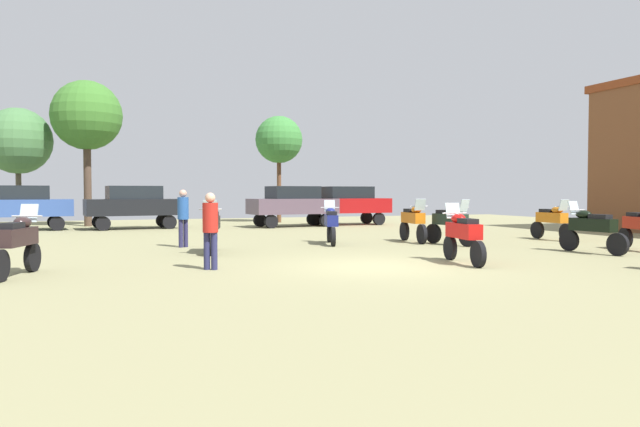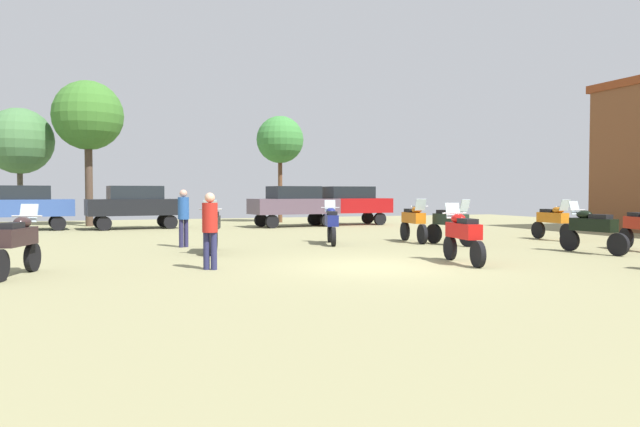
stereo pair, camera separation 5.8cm
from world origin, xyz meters
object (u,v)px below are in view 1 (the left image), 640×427
Objects in this scene: car_3 at (19,204)px; tree_1 at (18,141)px; person_2 at (183,213)px; car_1 at (134,204)px; motorcycle_3 at (17,241)px; person_1 at (210,225)px; motorcycle_6 at (463,234)px; tree_4 at (279,140)px; motorcycle_2 at (451,223)px; motorcycle_13 at (592,228)px; car_4 at (348,203)px; tree_5 at (87,116)px; motorcycle_7 at (552,220)px; motorcycle_4 at (413,221)px; car_2 at (293,203)px; motorcycle_1 at (212,227)px; motorcycle_5 at (331,223)px.

tree_1 is at bearing -0.84° from car_3.
person_2 is at bearing -66.33° from tree_1.
motorcycle_3 is at bearing 162.30° from car_1.
person_1 is at bearing 176.42° from car_1.
motorcycle_6 is 20.45m from tree_4.
car_3 reaches higher than person_1.
motorcycle_13 is at bearing 108.77° from motorcycle_2.
car_4 reaches higher than motorcycle_2.
motorcycle_3 is 0.28× the size of tree_5.
tree_5 is at bearing -43.09° from motorcycle_7.
person_1 reaches higher than motorcycle_4.
motorcycle_13 is 19.59m from car_1.
car_4 is (3.14, 0.51, 0.00)m from car_2.
car_1 reaches higher than motorcycle_4.
car_2 is at bearing -97.07° from tree_4.
motorcycle_4 is (7.06, 1.15, -0.01)m from motorcycle_1.
car_3 is at bearing -135.31° from tree_5.
car_3 reaches higher than motorcycle_7.
person_1 reaches higher than motorcycle_3.
person_2 is (-4.71, 0.54, 0.34)m from motorcycle_5.
motorcycle_2 is 12.62m from motorcycle_3.
tree_1 is (-12.04, 20.83, 3.54)m from motorcycle_6.
tree_1 is (-16.80, 20.04, 3.53)m from motorcycle_13.
car_2 is at bearing -103.26° from motorcycle_1.
motorcycle_5 is 16.49m from tree_5.
motorcycle_13 is at bearing -150.73° from car_1.
motorcycle_4 is 5.20m from motorcycle_7.
tree_5 is (-7.74, 13.75, 4.79)m from motorcycle_5.
motorcycle_13 is at bearing 18.63° from motorcycle_6.
tree_1 reaches higher than motorcycle_3.
motorcycle_4 is (-0.63, 1.32, 0.01)m from motorcycle_2.
motorcycle_1 is 7.69m from motorcycle_2.
motorcycle_1 is at bearing 151.91° from motorcycle_13.
motorcycle_4 is at bearing -148.59° from car_1.
person_2 is 0.30× the size of tree_4.
car_2 is (-4.03, 15.00, 0.45)m from motorcycle_13.
tree_5 reaches higher than car_1.
car_1 is 4.84m from car_3.
motorcycle_1 is 10.67m from motorcycle_13.
motorcycle_4 is 17.54m from car_3.
motorcycle_4 is at bearing -138.06° from car_3.
motorcycle_1 reaches higher than motorcycle_6.
tree_5 is (-2.91, 18.82, 4.50)m from person_1.
motorcycle_5 is 8.11m from motorcycle_7.
tree_1 is (-5.30, 4.18, 3.08)m from car_1.
tree_4 is at bearing -81.04° from motorcycle_4.
car_3 is 17.06m from person_1.
motorcycle_4 is 10.79m from car_4.
tree_1 reaches higher than motorcycle_13.
tree_4 is (-5.71, 15.20, 3.92)m from motorcycle_7.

